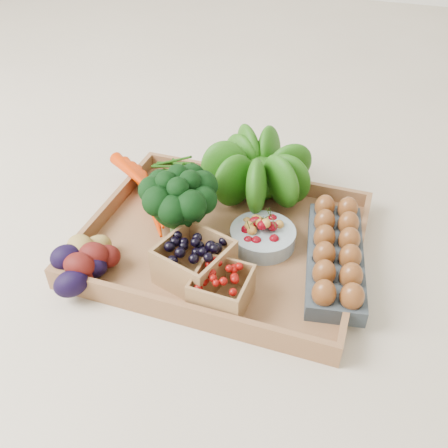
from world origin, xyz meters
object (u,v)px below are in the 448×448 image
(broccoli, at_px, (180,215))
(egg_carton, at_px, (335,259))
(tray, at_px, (224,243))
(cherry_bowl, at_px, (263,237))

(broccoli, bearing_deg, egg_carton, 3.42)
(tray, height_order, broccoli, broccoli)
(cherry_bowl, xyz_separation_m, egg_carton, (0.15, -0.02, -0.00))
(tray, distance_m, egg_carton, 0.23)
(tray, height_order, cherry_bowl, cherry_bowl)
(cherry_bowl, distance_m, egg_carton, 0.15)
(broccoli, height_order, cherry_bowl, broccoli)
(egg_carton, bearing_deg, broccoli, 173.77)
(tray, relative_size, cherry_bowl, 4.10)
(tray, distance_m, broccoli, 0.11)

